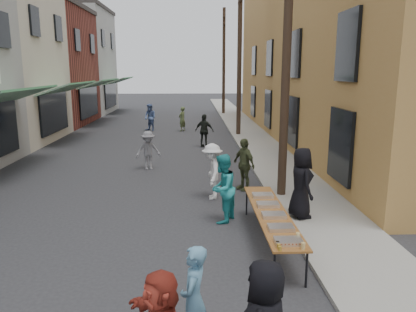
{
  "coord_description": "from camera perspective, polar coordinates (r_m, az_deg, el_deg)",
  "views": [
    {
      "loc": [
        1.61,
        -8.84,
        3.82
      ],
      "look_at": [
        2.05,
        3.03,
        1.3
      ],
      "focal_mm": 35.0,
      "sensor_mm": 36.0,
      "label": 1
    }
  ],
  "objects": [
    {
      "name": "server",
      "position": [
        10.61,
        12.96,
        -3.7
      ],
      "size": [
        0.71,
        0.97,
        1.82
      ],
      "primitive_type": "imported",
      "rotation": [
        0.0,
        0.0,
        1.73
      ],
      "color": "black",
      "rests_on": "sidewalk"
    },
    {
      "name": "utility_pole_near",
      "position": [
        12.16,
        11.05,
        14.97
      ],
      "size": [
        0.26,
        0.26,
        9.0
      ],
      "primitive_type": "cylinder",
      "color": "#2D2116",
      "rests_on": "ground"
    },
    {
      "name": "utility_pole_mid",
      "position": [
        24.0,
        4.44,
        13.56
      ],
      "size": [
        0.26,
        0.26,
        9.0
      ],
      "primitive_type": "cylinder",
      "color": "#2D2116",
      "rests_on": "ground"
    },
    {
      "name": "catering_tray_foil_b",
      "position": [
        8.21,
        10.21,
        -9.88
      ],
      "size": [
        0.5,
        0.33,
        0.08
      ],
      "primitive_type": "cube",
      "color": "#B2B2B7",
      "rests_on": "serving_table"
    },
    {
      "name": "ground",
      "position": [
        9.76,
        -11.66,
        -11.31
      ],
      "size": [
        120.0,
        120.0,
        0.0
      ],
      "primitive_type": "plane",
      "color": "#28282B",
      "rests_on": "ground"
    },
    {
      "name": "sidewalk",
      "position": [
        24.37,
        5.91,
        3.01
      ],
      "size": [
        2.2,
        60.0,
        0.1
      ],
      "primitive_type": "cube",
      "color": "gray",
      "rests_on": "ground"
    },
    {
      "name": "cup_stack",
      "position": [
        7.44,
        13.24,
        -12.21
      ],
      "size": [
        0.08,
        0.08,
        0.12
      ],
      "primitive_type": "cylinder",
      "color": "tan",
      "rests_on": "serving_table"
    },
    {
      "name": "passerby_left",
      "position": [
        15.99,
        -8.4,
        0.79
      ],
      "size": [
        1.09,
        0.81,
        1.51
      ],
      "primitive_type": "imported",
      "rotation": [
        0.0,
        0.0,
        0.28
      ],
      "color": "slate",
      "rests_on": "ground"
    },
    {
      "name": "utility_pole_far",
      "position": [
        35.95,
        2.23,
        13.05
      ],
      "size": [
        0.26,
        0.26,
        9.0
      ],
      "primitive_type": "cylinder",
      "color": "#2D2116",
      "rests_on": "ground"
    },
    {
      "name": "serving_table",
      "position": [
        9.15,
        8.86,
        -8.03
      ],
      "size": [
        0.7,
        4.0,
        0.75
      ],
      "color": "brown",
      "rests_on": "ground"
    },
    {
      "name": "guest_front_c",
      "position": [
        10.3,
        2.03,
        -4.6
      ],
      "size": [
        0.98,
        1.07,
        1.77
      ],
      "primitive_type": "imported",
      "rotation": [
        0.0,
        0.0,
        -2.04
      ],
      "color": "teal",
      "rests_on": "ground"
    },
    {
      "name": "condiment_jar_b",
      "position": [
        7.4,
        9.91,
        -12.38
      ],
      "size": [
        0.07,
        0.07,
        0.08
      ],
      "primitive_type": "cylinder",
      "color": "#A57F26",
      "rests_on": "serving_table"
    },
    {
      "name": "passerby_right",
      "position": [
        25.99,
        -3.66,
        5.23
      ],
      "size": [
        0.63,
        0.68,
        1.56
      ],
      "primitive_type": "imported",
      "rotation": [
        0.0,
        0.0,
        4.11
      ],
      "color": "#4F5F37",
      "rests_on": "ground"
    },
    {
      "name": "catering_tray_foil_d",
      "position": [
        9.49,
        8.42,
        -6.77
      ],
      "size": [
        0.5,
        0.33,
        0.08
      ],
      "primitive_type": "cube",
      "color": "#B2B2B7",
      "rests_on": "serving_table"
    },
    {
      "name": "guest_front_d",
      "position": [
        12.18,
        0.59,
        -2.17
      ],
      "size": [
        0.63,
        1.09,
        1.69
      ],
      "primitive_type": "imported",
      "rotation": [
        0.0,
        0.0,
        -1.57
      ],
      "color": "white",
      "rests_on": "ground"
    },
    {
      "name": "catering_tray_buns_end",
      "position": [
        10.15,
        7.71,
        -5.51
      ],
      "size": [
        0.5,
        0.33,
        0.08
      ],
      "primitive_type": "cube",
      "color": "tan",
      "rests_on": "serving_table"
    },
    {
      "name": "catering_tray_sausage",
      "position": [
        7.62,
        11.25,
        -11.68
      ],
      "size": [
        0.5,
        0.33,
        0.08
      ],
      "primitive_type": "cube",
      "color": "maroon",
      "rests_on": "serving_table"
    },
    {
      "name": "guest_front_b",
      "position": [
        5.83,
        -2.01,
        -19.54
      ],
      "size": [
        0.49,
        0.63,
        1.54
      ],
      "primitive_type": "imported",
      "rotation": [
        0.0,
        0.0,
        -1.8
      ],
      "color": "#5586A5",
      "rests_on": "ground"
    },
    {
      "name": "condiment_jar_a",
      "position": [
        7.31,
        10.08,
        -12.7
      ],
      "size": [
        0.07,
        0.07,
        0.08
      ],
      "primitive_type": "cylinder",
      "color": "#A57F26",
      "rests_on": "serving_table"
    },
    {
      "name": "guest_front_e",
      "position": [
        13.13,
        5.06,
        -1.16
      ],
      "size": [
        0.86,
        1.06,
        1.69
      ],
      "primitive_type": "imported",
      "rotation": [
        0.0,
        0.0,
        -1.03
      ],
      "color": "#4B5430",
      "rests_on": "ground"
    },
    {
      "name": "passerby_mid",
      "position": [
        20.42,
        -0.5,
        3.57
      ],
      "size": [
        1.06,
        0.77,
        1.67
      ],
      "primitive_type": "imported",
      "rotation": [
        0.0,
        0.0,
        2.73
      ],
      "color": "black",
      "rests_on": "ground"
    },
    {
      "name": "passerby_far",
      "position": [
        26.28,
        -8.13,
        5.39
      ],
      "size": [
        1.06,
        1.04,
        1.73
      ],
      "primitive_type": "imported",
      "rotation": [
        0.0,
        0.0,
        5.6
      ],
      "color": "#51689D",
      "rests_on": "ground"
    },
    {
      "name": "condiment_jar_c",
      "position": [
        7.49,
        9.75,
        -12.07
      ],
      "size": [
        0.07,
        0.07,
        0.08
      ],
      "primitive_type": "cylinder",
      "color": "#A57F26",
      "rests_on": "serving_table"
    },
    {
      "name": "catering_tray_buns",
      "position": [
        8.85,
        9.25,
        -8.21
      ],
      "size": [
        0.5,
        0.33,
        0.08
      ],
      "primitive_type": "cube",
      "color": "tan",
      "rests_on": "serving_table"
    },
    {
      "name": "building_ochre",
      "position": [
        24.76,
        21.07,
        13.93
      ],
      "size": [
        10.0,
        28.0,
        10.0
      ],
      "primitive_type": "cube",
      "color": "#AD7C3E",
      "rests_on": "ground"
    }
  ]
}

